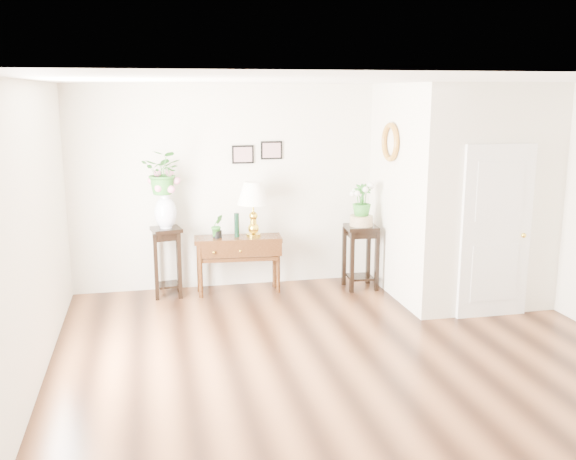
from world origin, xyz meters
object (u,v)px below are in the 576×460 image
object	(u,v)px
console_table	(238,265)
plant_stand_a	(167,262)
plant_stand_b	(360,257)
table_lamp	(253,211)

from	to	relation	value
console_table	plant_stand_a	distance (m)	0.95
plant_stand_b	table_lamp	bearing A→B (deg)	173.73
console_table	plant_stand_b	xyz separation A→B (m)	(1.69, -0.16, 0.06)
plant_stand_a	table_lamp	bearing A→B (deg)	-2.42
console_table	plant_stand_b	size ratio (longest dim) A/B	1.31
console_table	plant_stand_a	xyz separation A→B (m)	(-0.94, 0.05, 0.08)
console_table	plant_stand_a	bearing A→B (deg)	-178.65
console_table	table_lamp	distance (m)	0.77
plant_stand_a	plant_stand_b	size ratio (longest dim) A/B	1.05
console_table	plant_stand_b	world-z (taller)	plant_stand_b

